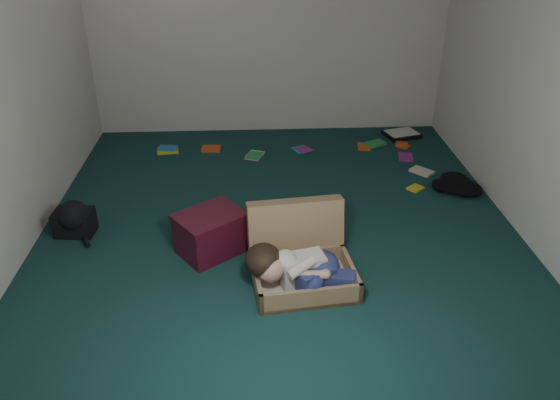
{
  "coord_description": "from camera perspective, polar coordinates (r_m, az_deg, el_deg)",
  "views": [
    {
      "loc": [
        -0.2,
        -3.95,
        2.46
      ],
      "look_at": [
        0.0,
        -0.15,
        0.35
      ],
      "focal_mm": 35.0,
      "sensor_mm": 36.0,
      "label": 1
    }
  ],
  "objects": [
    {
      "name": "wall_left",
      "position": [
        4.49,
        -27.05,
        10.93
      ],
      "size": [
        0.0,
        4.5,
        4.5
      ],
      "primitive_type": "plane",
      "rotation": [
        1.57,
        0.0,
        1.57
      ],
      "color": "silver",
      "rests_on": "ground"
    },
    {
      "name": "clothing_pile",
      "position": [
        5.51,
        17.49,
        1.86
      ],
      "size": [
        0.42,
        0.34,
        0.13
      ],
      "primitive_type": null,
      "rotation": [
        0.0,
        0.0,
        -0.0
      ],
      "color": "black",
      "rests_on": "floor"
    },
    {
      "name": "paper_tray",
      "position": [
        6.62,
        12.59,
        6.74
      ],
      "size": [
        0.45,
        0.39,
        0.05
      ],
      "rotation": [
        0.0,
        0.0,
        0.29
      ],
      "color": "black",
      "rests_on": "floor"
    },
    {
      "name": "floor",
      "position": [
        4.66,
        -0.1,
        -2.87
      ],
      "size": [
        4.5,
        4.5,
        0.0
      ],
      "primitive_type": "plane",
      "color": "#123533",
      "rests_on": "ground"
    },
    {
      "name": "wall_back",
      "position": [
        6.31,
        -1.21,
        18.43
      ],
      "size": [
        4.5,
        0.0,
        4.5
      ],
      "primitive_type": "plane",
      "rotation": [
        1.57,
        0.0,
        0.0
      ],
      "color": "silver",
      "rests_on": "ground"
    },
    {
      "name": "person",
      "position": [
        3.83,
        1.97,
        -7.12
      ],
      "size": [
        0.79,
        0.38,
        0.33
      ],
      "rotation": [
        0.0,
        0.0,
        0.12
      ],
      "color": "silver",
      "rests_on": "suitcase"
    },
    {
      "name": "suitcase",
      "position": [
        4.01,
        2.14,
        -6.05
      ],
      "size": [
        0.79,
        0.78,
        0.53
      ],
      "rotation": [
        0.0,
        0.0,
        0.12
      ],
      "color": "#927650",
      "rests_on": "floor"
    },
    {
      "name": "wall_front",
      "position": [
        2.07,
        3.09,
        -5.23
      ],
      "size": [
        4.5,
        0.0,
        4.5
      ],
      "primitive_type": "plane",
      "rotation": [
        -1.57,
        0.0,
        0.0
      ],
      "color": "silver",
      "rests_on": "ground"
    },
    {
      "name": "backpack",
      "position": [
        4.83,
        -20.7,
        -2.1
      ],
      "size": [
        0.41,
        0.34,
        0.23
      ],
      "primitive_type": null,
      "rotation": [
        0.0,
        0.0,
        -0.09
      ],
      "color": "black",
      "rests_on": "floor"
    },
    {
      "name": "book_scatter",
      "position": [
        5.98,
        5.29,
        4.69
      ],
      "size": [
        2.83,
        1.28,
        0.02
      ],
      "color": "gold",
      "rests_on": "floor"
    },
    {
      "name": "wall_right",
      "position": [
        4.67,
        25.82,
        11.8
      ],
      "size": [
        0.0,
        4.5,
        4.5
      ],
      "primitive_type": "plane",
      "rotation": [
        1.57,
        0.0,
        -1.57
      ],
      "color": "silver",
      "rests_on": "ground"
    },
    {
      "name": "maroon_bin",
      "position": [
        4.3,
        -7.27,
        -3.44
      ],
      "size": [
        0.63,
        0.61,
        0.34
      ],
      "rotation": [
        0.0,
        0.0,
        0.64
      ],
      "color": "#400D1C",
      "rests_on": "floor"
    }
  ]
}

